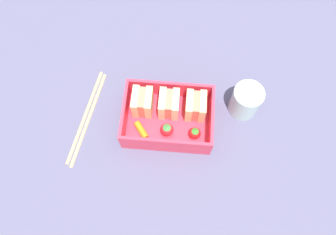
# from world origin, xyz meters

# --- Properties ---
(ground_plane) EXTENTS (1.20, 1.20, 0.02)m
(ground_plane) POSITION_xyz_m (0.00, 0.00, -0.01)
(ground_plane) COLOR #504E69
(bento_tray) EXTENTS (0.18, 0.13, 0.01)m
(bento_tray) POSITION_xyz_m (0.00, 0.00, 0.01)
(bento_tray) COLOR #E33045
(bento_tray) RESTS_ON ground_plane
(bento_rim) EXTENTS (0.18, 0.13, 0.05)m
(bento_rim) POSITION_xyz_m (0.00, 0.00, 0.04)
(bento_rim) COLOR #E33045
(bento_rim) RESTS_ON bento_tray
(sandwich_left) EXTENTS (0.04, 0.05, 0.05)m
(sandwich_left) POSITION_xyz_m (-0.05, 0.02, 0.04)
(sandwich_left) COLOR #E1BD85
(sandwich_left) RESTS_ON bento_tray
(sandwich_center_left) EXTENTS (0.04, 0.05, 0.05)m
(sandwich_center_left) POSITION_xyz_m (0.00, 0.02, 0.04)
(sandwich_center_left) COLOR beige
(sandwich_center_left) RESTS_ON bento_tray
(sandwich_center) EXTENTS (0.04, 0.05, 0.05)m
(sandwich_center) POSITION_xyz_m (0.05, 0.02, 0.04)
(sandwich_center) COLOR #E4C183
(sandwich_center) RESTS_ON bento_tray
(carrot_stick_far_left) EXTENTS (0.03, 0.04, 0.01)m
(carrot_stick_far_left) POSITION_xyz_m (-0.05, -0.03, 0.02)
(carrot_stick_far_left) COLOR orange
(carrot_stick_far_left) RESTS_ON bento_tray
(strawberry_left) EXTENTS (0.03, 0.03, 0.03)m
(strawberry_left) POSITION_xyz_m (0.00, -0.03, 0.03)
(strawberry_left) COLOR red
(strawberry_left) RESTS_ON bento_tray
(strawberry_far_left) EXTENTS (0.02, 0.02, 0.03)m
(strawberry_far_left) POSITION_xyz_m (0.06, -0.03, 0.03)
(strawberry_far_left) COLOR red
(strawberry_far_left) RESTS_ON bento_tray
(chopstick_pair) EXTENTS (0.05, 0.22, 0.01)m
(chopstick_pair) POSITION_xyz_m (-0.17, -0.01, 0.00)
(chopstick_pair) COLOR tan
(chopstick_pair) RESTS_ON ground_plane
(drinking_glass) EXTENTS (0.06, 0.06, 0.07)m
(drinking_glass) POSITION_xyz_m (0.16, 0.05, 0.04)
(drinking_glass) COLOR silver
(drinking_glass) RESTS_ON ground_plane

